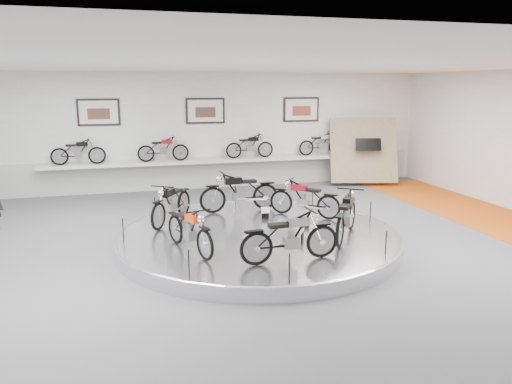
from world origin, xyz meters
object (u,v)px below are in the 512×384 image
object	(u,v)px
bike_b	(239,192)
bike_d	(189,229)
display_platform	(258,238)
bike_e	(290,237)
shelf	(208,161)
bike_c	(171,203)
bike_a	(305,198)
bike_f	(346,215)

from	to	relation	value
bike_b	bike_d	size ratio (longest dim) A/B	1.13
display_platform	bike_b	world-z (taller)	bike_b
display_platform	bike_d	xyz separation A→B (m)	(-1.68, -0.93, 0.62)
display_platform	bike_b	xyz separation A→B (m)	(0.05, 1.98, 0.68)
bike_b	bike_e	bearing A→B (deg)	87.47
shelf	bike_d	distance (m)	7.52
shelf	bike_c	bearing A→B (deg)	-109.41
bike_a	bike_b	distance (m)	1.75
bike_a	bike_e	bearing A→B (deg)	106.99
bike_d	bike_a	bearing A→B (deg)	102.21
bike_a	bike_f	size ratio (longest dim) A/B	0.92
bike_c	bike_e	xyz separation A→B (m)	(1.85, -3.32, -0.01)
display_platform	bike_d	world-z (taller)	bike_d
bike_e	bike_d	bearing A→B (deg)	145.01
display_platform	bike_d	size ratio (longest dim) A/B	4.01
bike_b	display_platform	bearing A→B (deg)	85.86
bike_b	bike_e	size ratio (longest dim) A/B	1.08
bike_a	bike_c	distance (m)	3.31
shelf	bike_b	size ratio (longest dim) A/B	6.08
display_platform	bike_f	bearing A→B (deg)	-28.46
bike_e	bike_c	bearing A→B (deg)	116.01
bike_f	bike_a	bearing A→B (deg)	42.16
bike_a	bike_f	xyz separation A→B (m)	(0.22, -1.94, 0.04)
bike_a	bike_b	world-z (taller)	bike_b
bike_e	bike_a	bearing A→B (deg)	61.25
bike_c	bike_e	world-z (taller)	bike_c
shelf	bike_b	distance (m)	4.42
bike_c	bike_f	size ratio (longest dim) A/B	0.97
bike_d	bike_e	size ratio (longest dim) A/B	0.95
shelf	bike_f	distance (m)	7.54
display_platform	bike_a	xyz separation A→B (m)	(1.51, 1.01, 0.62)
display_platform	bike_e	size ratio (longest dim) A/B	3.82
shelf	bike_d	size ratio (longest dim) A/B	6.90
bike_e	bike_b	bearing A→B (deg)	86.99
bike_c	display_platform	bearing A→B (deg)	86.33
shelf	bike_e	world-z (taller)	bike_e
bike_a	bike_e	distance (m)	3.34
bike_b	bike_e	distance (m)	3.99
bike_a	bike_b	bearing A→B (deg)	8.87
shelf	bike_c	world-z (taller)	bike_c
display_platform	bike_c	distance (m)	2.32
shelf	bike_b	bearing A→B (deg)	-89.34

